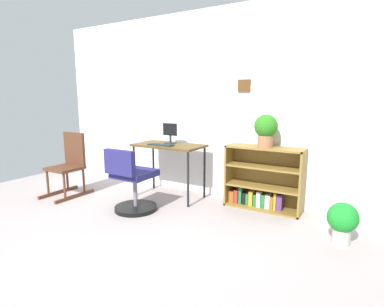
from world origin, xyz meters
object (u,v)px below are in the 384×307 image
at_px(office_chair, 132,184).
at_px(bookshelf_low, 263,181).
at_px(desk, 169,149).
at_px(monitor, 170,134).
at_px(keyboard, 161,145).
at_px(rocking_chair, 69,164).
at_px(potted_plant_floor, 343,220).
at_px(potted_plant_on_shelf, 266,129).

distance_m(office_chair, bookshelf_low, 1.62).
relative_size(desk, monitor, 3.46).
distance_m(monitor, keyboard, 0.27).
height_order(monitor, office_chair, monitor).
relative_size(desk, office_chair, 1.21).
height_order(office_chair, rocking_chair, rocking_chair).
bearing_deg(keyboard, monitor, 92.49).
relative_size(desk, potted_plant_floor, 2.38).
distance_m(rocking_chair, potted_plant_on_shelf, 2.75).
bearing_deg(bookshelf_low, desk, -168.85).
relative_size(rocking_chair, potted_plant_floor, 2.19).
bearing_deg(bookshelf_low, potted_plant_on_shelf, -68.58).
distance_m(monitor, rocking_chair, 1.50).
xyz_separation_m(desk, keyboard, (-0.04, -0.14, 0.08)).
bearing_deg(potted_plant_on_shelf, potted_plant_floor, -29.07).
distance_m(desk, rocking_chair, 1.45).
distance_m(desk, potted_plant_on_shelf, 1.34).
relative_size(keyboard, bookshelf_low, 0.39).
bearing_deg(bookshelf_low, office_chair, -144.45).
distance_m(rocking_chair, bookshelf_low, 2.69).
bearing_deg(potted_plant_on_shelf, rocking_chair, -162.14).
xyz_separation_m(monitor, bookshelf_low, (1.31, 0.14, -0.53)).
relative_size(office_chair, rocking_chair, 0.89).
xyz_separation_m(bookshelf_low, potted_plant_floor, (0.96, -0.58, -0.11)).
bearing_deg(potted_plant_on_shelf, bookshelf_low, 111.42).
bearing_deg(potted_plant_floor, desk, 171.59).
distance_m(keyboard, potted_plant_floor, 2.32).
bearing_deg(desk, keyboard, -105.19).
relative_size(office_chair, bookshelf_low, 0.84).
height_order(bookshelf_low, potted_plant_floor, bookshelf_low).
relative_size(desk, bookshelf_low, 1.02).
xyz_separation_m(bookshelf_low, potted_plant_on_shelf, (0.02, -0.06, 0.66)).
distance_m(keyboard, rocking_chair, 1.37).
distance_m(office_chair, rocking_chair, 1.23).
relative_size(desk, rocking_chair, 1.08).
xyz_separation_m(monitor, keyboard, (0.01, -0.24, -0.13)).
bearing_deg(monitor, keyboard, -87.51).
xyz_separation_m(office_chair, rocking_chair, (-1.22, 0.06, 0.10)).
relative_size(monitor, rocking_chair, 0.31).
bearing_deg(desk, potted_plant_floor, -8.41).
relative_size(bookshelf_low, potted_plant_on_shelf, 2.40).
xyz_separation_m(keyboard, potted_plant_on_shelf, (1.32, 0.33, 0.25)).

